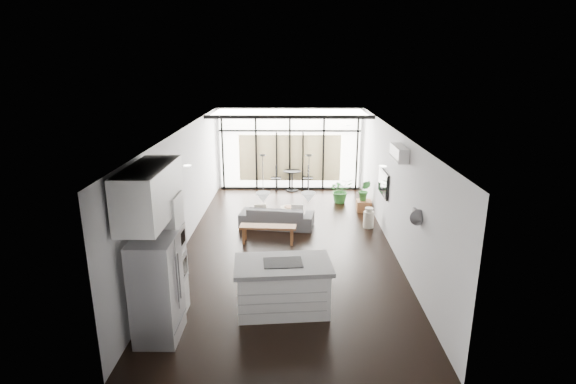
{
  "coord_description": "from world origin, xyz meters",
  "views": [
    {
      "loc": [
        0.14,
        -10.21,
        4.36
      ],
      "look_at": [
        0.0,
        0.3,
        1.25
      ],
      "focal_mm": 28.0,
      "sensor_mm": 36.0,
      "label": 1
    }
  ],
  "objects_px": {
    "island": "(283,287)",
    "pouf": "(289,214)",
    "console_bench": "(268,234)",
    "fridge": "(157,289)",
    "tv": "(383,183)",
    "milk_can": "(369,218)",
    "sofa": "(277,213)"
  },
  "relations": [
    {
      "from": "island",
      "to": "pouf",
      "type": "distance_m",
      "value": 4.71
    },
    {
      "from": "fridge",
      "to": "tv",
      "type": "relative_size",
      "value": 1.56
    },
    {
      "from": "island",
      "to": "tv",
      "type": "height_order",
      "value": "tv"
    },
    {
      "from": "island",
      "to": "fridge",
      "type": "distance_m",
      "value": 2.19
    },
    {
      "from": "tv",
      "to": "pouf",
      "type": "bearing_deg",
      "value": 164.11
    },
    {
      "from": "console_bench",
      "to": "tv",
      "type": "height_order",
      "value": "tv"
    },
    {
      "from": "pouf",
      "to": "console_bench",
      "type": "bearing_deg",
      "value": -107.57
    },
    {
      "from": "sofa",
      "to": "console_bench",
      "type": "relative_size",
      "value": 1.42
    },
    {
      "from": "fridge",
      "to": "console_bench",
      "type": "distance_m",
      "value": 4.28
    },
    {
      "from": "island",
      "to": "tv",
      "type": "relative_size",
      "value": 1.55
    },
    {
      "from": "console_bench",
      "to": "pouf",
      "type": "relative_size",
      "value": 2.8
    },
    {
      "from": "pouf",
      "to": "tv",
      "type": "bearing_deg",
      "value": -15.89
    },
    {
      "from": "island",
      "to": "console_bench",
      "type": "distance_m",
      "value": 3.14
    },
    {
      "from": "pouf",
      "to": "fridge",
      "type": "bearing_deg",
      "value": -110.26
    },
    {
      "from": "fridge",
      "to": "pouf",
      "type": "height_order",
      "value": "fridge"
    },
    {
      "from": "island",
      "to": "pouf",
      "type": "relative_size",
      "value": 3.43
    },
    {
      "from": "island",
      "to": "tv",
      "type": "bearing_deg",
      "value": 52.41
    },
    {
      "from": "milk_can",
      "to": "console_bench",
      "type": "bearing_deg",
      "value": -157.65
    },
    {
      "from": "fridge",
      "to": "sofa",
      "type": "xyz_separation_m",
      "value": [
        1.72,
        5.06,
        -0.47
      ]
    },
    {
      "from": "fridge",
      "to": "pouf",
      "type": "bearing_deg",
      "value": 69.74
    },
    {
      "from": "sofa",
      "to": "island",
      "type": "bearing_deg",
      "value": 101.62
    },
    {
      "from": "island",
      "to": "milk_can",
      "type": "distance_m",
      "value": 4.74
    },
    {
      "from": "milk_can",
      "to": "tv",
      "type": "height_order",
      "value": "tv"
    },
    {
      "from": "island",
      "to": "sofa",
      "type": "height_order",
      "value": "island"
    },
    {
      "from": "fridge",
      "to": "console_bench",
      "type": "bearing_deg",
      "value": 68.67
    },
    {
      "from": "island",
      "to": "milk_can",
      "type": "height_order",
      "value": "island"
    },
    {
      "from": "island",
      "to": "sofa",
      "type": "distance_m",
      "value": 4.23
    },
    {
      "from": "island",
      "to": "tv",
      "type": "distance_m",
      "value": 4.8
    },
    {
      "from": "island",
      "to": "milk_can",
      "type": "bearing_deg",
      "value": 56.64
    },
    {
      "from": "fridge",
      "to": "tv",
      "type": "distance_m",
      "value": 6.62
    },
    {
      "from": "fridge",
      "to": "console_bench",
      "type": "xyz_separation_m",
      "value": [
        1.54,
        3.94,
        -0.63
      ]
    },
    {
      "from": "island",
      "to": "pouf",
      "type": "height_order",
      "value": "island"
    }
  ]
}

